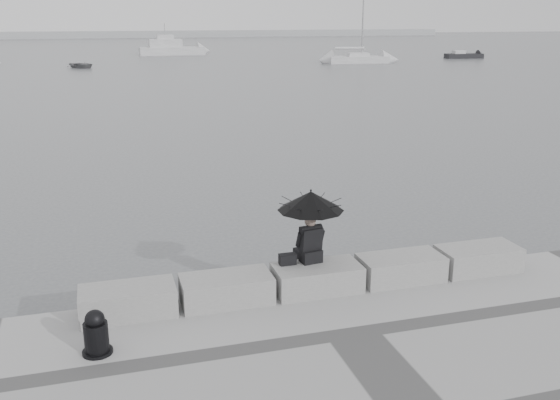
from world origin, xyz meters
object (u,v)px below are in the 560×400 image
object	(u,v)px
mooring_bollard	(96,335)
sailboat_right	(358,59)
motor_cruiser	(172,49)
seated_person	(311,209)
small_motorboat	(464,56)
dinghy	(82,65)

from	to	relation	value
mooring_bollard	sailboat_right	distance (m)	67.47
mooring_bollard	motor_cruiser	world-z (taller)	motor_cruiser
seated_person	sailboat_right	world-z (taller)	sailboat_right
sailboat_right	small_motorboat	xyz separation A→B (m)	(16.81, 4.20, -0.21)
small_motorboat	mooring_bollard	bearing A→B (deg)	-119.58
dinghy	seated_person	bearing A→B (deg)	-125.56
mooring_bollard	dinghy	bearing A→B (deg)	90.78
sailboat_right	dinghy	bearing A→B (deg)	-176.69
motor_cruiser	small_motorboat	bearing A→B (deg)	-26.81
dinghy	motor_cruiser	bearing A→B (deg)	18.78
seated_person	sailboat_right	xyz separation A→B (m)	(26.29, 58.93, -1.48)
seated_person	motor_cruiser	distance (m)	81.15
seated_person	mooring_bollard	size ratio (longest dim) A/B	1.93
mooring_bollard	dinghy	size ratio (longest dim) A/B	0.20
mooring_bollard	motor_cruiser	bearing A→B (deg)	82.27
sailboat_right	motor_cruiser	size ratio (longest dim) A/B	1.42
motor_cruiser	mooring_bollard	bearing A→B (deg)	-98.26
seated_person	dinghy	bearing A→B (deg)	85.66
small_motorboat	seated_person	bearing A→B (deg)	-117.86
motor_cruiser	dinghy	xyz separation A→B (m)	(-12.02, -19.82, -0.59)
seated_person	sailboat_right	size ratio (longest dim) A/B	0.11
sailboat_right	motor_cruiser	world-z (taller)	sailboat_right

